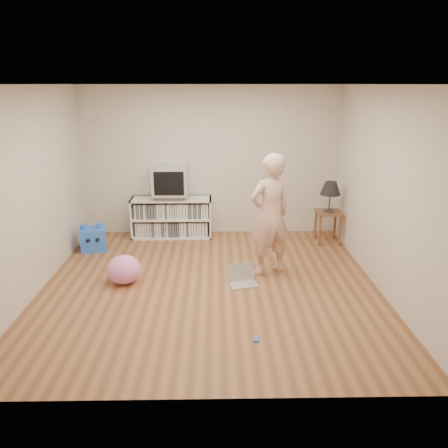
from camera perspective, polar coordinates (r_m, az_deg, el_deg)
name	(u,v)px	position (r m, az deg, el deg)	size (l,w,h in m)	color
ground	(210,285)	(5.98, -1.84, -7.98)	(4.50, 4.50, 0.00)	brown
walls	(209,192)	(5.54, -1.97, 4.21)	(4.52, 4.52, 2.60)	beige
ceiling	(208,84)	(5.39, -2.12, 17.78)	(4.50, 4.50, 0.01)	white
media_unit	(172,217)	(7.80, -6.82, 0.90)	(1.40, 0.45, 0.70)	white
dvd_deck	(171,196)	(7.68, -6.93, 3.61)	(0.45, 0.35, 0.07)	gray
crt_tv	(170,180)	(7.61, -7.02, 5.69)	(0.60, 0.53, 0.50)	#ADADB2
side_table	(328,219)	(7.61, 13.45, 0.62)	(0.42, 0.42, 0.55)	brown
table_lamp	(330,189)	(7.48, 13.73, 4.47)	(0.34, 0.34, 0.52)	#333333
person	(270,215)	(6.08, 5.99, 1.14)	(0.63, 0.41, 1.73)	beige
laptop	(242,278)	(6.01, 2.39, -7.09)	(0.44, 0.38, 0.26)	silver
playing_cards	(256,339)	(4.82, 4.24, -14.80)	(0.07, 0.09, 0.02)	#4867C0
plush_blue	(93,239)	(7.43, -16.72, -1.88)	(0.46, 0.40, 0.46)	blue
plush_pink	(124,269)	(6.13, -12.94, -5.80)	(0.46, 0.46, 0.39)	#FF7BCB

